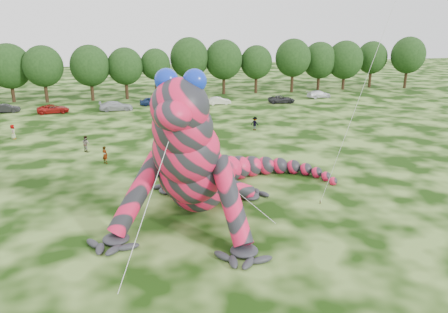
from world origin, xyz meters
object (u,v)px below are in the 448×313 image
at_px(tree_15, 345,65).
at_px(car_7, 319,94).
at_px(car_4, 152,101).
at_px(car_5, 219,101).
at_px(tree_6, 44,74).
at_px(tree_16, 371,64).
at_px(spectator_0, 105,155).
at_px(car_1, 6,108).
at_px(tree_17, 407,63).
at_px(spectator_2, 255,123).
at_px(tree_9, 156,73).
at_px(tree_8, 126,73).
at_px(car_6, 281,99).
at_px(inflatable_gecko, 202,136).
at_px(car_3, 116,106).
at_px(tree_10, 190,66).
at_px(spectator_1, 86,144).
at_px(tree_11, 224,67).
at_px(tree_13, 293,66).
at_px(tree_5, 10,73).
at_px(tree_12, 256,69).
at_px(car_2, 53,109).
at_px(spectator_4, 13,132).
at_px(tree_7, 91,73).
at_px(tree_14, 319,66).

height_order(tree_15, car_7, tree_15).
xyz_separation_m(car_4, car_5, (10.82, -2.01, -0.05)).
distance_m(tree_6, tree_16, 63.06).
bearing_deg(spectator_0, tree_6, -27.29).
bearing_deg(car_1, tree_17, -84.21).
bearing_deg(spectator_2, tree_9, -28.19).
height_order(tree_8, tree_17, tree_17).
xyz_separation_m(car_1, car_6, (43.26, -2.46, -0.01)).
bearing_deg(spectator_2, inflatable_gecko, 105.79).
bearing_deg(car_3, tree_10, -49.70).
height_order(car_4, spectator_1, spectator_1).
distance_m(tree_11, tree_13, 13.39).
relative_size(tree_5, tree_12, 1.09).
bearing_deg(tree_13, spectator_2, -120.65).
bearing_deg(car_2, car_3, -100.82).
bearing_deg(spectator_4, car_6, -86.25).
distance_m(tree_10, spectator_1, 38.36).
distance_m(inflatable_gecko, tree_7, 49.96).
height_order(tree_14, car_3, tree_14).
bearing_deg(car_5, tree_11, -16.37).
relative_size(tree_6, car_2, 2.06).
relative_size(car_2, spectator_1, 2.67).
distance_m(tree_7, tree_12, 30.11).
relative_size(tree_9, car_6, 1.93).
bearing_deg(spectator_1, car_3, -47.20).
distance_m(tree_6, car_5, 29.62).
distance_m(tree_14, spectator_4, 58.24).
height_order(tree_10, tree_15, tree_10).
distance_m(tree_12, spectator_2, 30.11).
xyz_separation_m(tree_6, tree_15, (56.03, 1.09, 0.07)).
relative_size(tree_14, car_4, 2.36).
distance_m(tree_9, spectator_0, 38.63).
bearing_deg(tree_8, spectator_4, -119.17).
distance_m(tree_10, spectator_2, 29.75).
xyz_separation_m(inflatable_gecko, spectator_0, (-7.25, 12.06, -4.48)).
xyz_separation_m(inflatable_gecko, car_6, (21.23, 38.64, -4.72)).
bearing_deg(car_7, tree_8, 69.10).
bearing_deg(car_7, tree_10, 59.36).
distance_m(tree_8, car_7, 34.54).
distance_m(spectator_4, spectator_0, 16.10).
xyz_separation_m(tree_6, tree_9, (18.62, 0.66, -0.41)).
relative_size(car_6, spectator_1, 2.61).
height_order(tree_14, spectator_4, tree_14).
bearing_deg(car_4, tree_16, -76.62).
bearing_deg(tree_7, tree_8, 1.78).
distance_m(tree_9, car_7, 29.51).
xyz_separation_m(tree_14, car_2, (-48.90, -11.96, -4.06)).
relative_size(tree_7, car_3, 1.88).
relative_size(inflatable_gecko, spectator_0, 12.34).
height_order(car_3, car_5, car_3).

